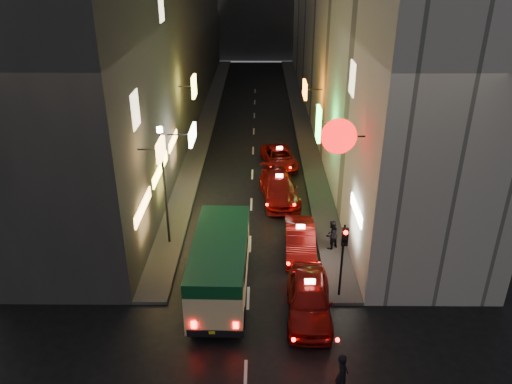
{
  "coord_description": "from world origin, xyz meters",
  "views": [
    {
      "loc": [
        0.47,
        -9.22,
        13.79
      ],
      "look_at": [
        0.32,
        13.0,
        3.02
      ],
      "focal_mm": 35.0,
      "sensor_mm": 36.0,
      "label": 1
    }
  ],
  "objects_px": {
    "pedestrian_crossing": "(342,372)",
    "taxi_near": "(309,296)",
    "traffic_light": "(344,247)",
    "minibus": "(220,261)",
    "lamp_post": "(164,179)"
  },
  "relations": [
    {
      "from": "pedestrian_crossing",
      "to": "traffic_light",
      "type": "bearing_deg",
      "value": -4.42
    },
    {
      "from": "pedestrian_crossing",
      "to": "taxi_near",
      "type": "bearing_deg",
      "value": 13.34
    },
    {
      "from": "minibus",
      "to": "lamp_post",
      "type": "relative_size",
      "value": 1.04
    },
    {
      "from": "taxi_near",
      "to": "lamp_post",
      "type": "bearing_deg",
      "value": 140.71
    },
    {
      "from": "lamp_post",
      "to": "traffic_light",
      "type": "bearing_deg",
      "value": -28.91
    },
    {
      "from": "traffic_light",
      "to": "taxi_near",
      "type": "bearing_deg",
      "value": -145.35
    },
    {
      "from": "minibus",
      "to": "traffic_light",
      "type": "height_order",
      "value": "traffic_light"
    },
    {
      "from": "minibus",
      "to": "traffic_light",
      "type": "bearing_deg",
      "value": -3.79
    },
    {
      "from": "taxi_near",
      "to": "traffic_light",
      "type": "distance_m",
      "value": 2.5
    },
    {
      "from": "minibus",
      "to": "lamp_post",
      "type": "xyz_separation_m",
      "value": [
        -3.0,
        4.18,
        1.97
      ]
    },
    {
      "from": "taxi_near",
      "to": "traffic_light",
      "type": "xyz_separation_m",
      "value": [
        1.45,
        1.0,
        1.78
      ]
    },
    {
      "from": "traffic_light",
      "to": "minibus",
      "type": "bearing_deg",
      "value": 176.21
    },
    {
      "from": "minibus",
      "to": "traffic_light",
      "type": "xyz_separation_m",
      "value": [
        5.2,
        -0.34,
        0.93
      ]
    },
    {
      "from": "traffic_light",
      "to": "lamp_post",
      "type": "height_order",
      "value": "lamp_post"
    },
    {
      "from": "minibus",
      "to": "traffic_light",
      "type": "distance_m",
      "value": 5.29
    }
  ]
}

